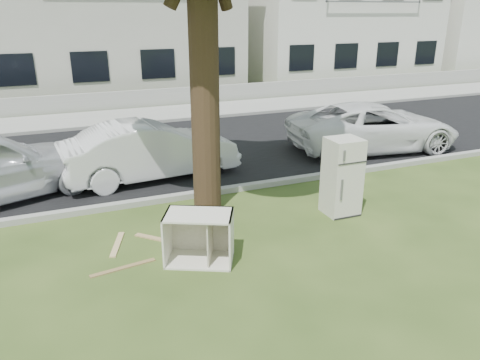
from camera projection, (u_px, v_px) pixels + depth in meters
name	position (u px, v px, depth m)	size (l,w,h in m)	color
ground	(264.00, 243.00, 7.97)	(120.00, 120.00, 0.00)	#304619
road	(174.00, 151.00, 13.18)	(120.00, 7.00, 0.01)	black
kerb_near	(216.00, 194.00, 10.10)	(120.00, 0.18, 0.12)	gray
kerb_far	(147.00, 124.00, 16.27)	(120.00, 0.18, 0.12)	gray
sidewalk	(139.00, 116.00, 17.53)	(120.00, 2.80, 0.01)	gray
low_wall	(131.00, 99.00, 18.80)	(120.00, 0.15, 0.70)	gray
townhouse_center	(107.00, 10.00, 21.90)	(11.22, 8.16, 7.44)	#B4B3A4
townhouse_right	(326.00, 16.00, 26.28)	(10.20, 8.16, 6.84)	silver
fridge	(342.00, 177.00, 8.91)	(0.62, 0.57, 1.50)	beige
cabinet	(199.00, 238.00, 7.28)	(1.04, 0.64, 0.81)	silver
plank_a	(123.00, 268.00, 7.19)	(1.02, 0.08, 0.02)	olive
plank_b	(161.00, 240.00, 8.06)	(1.01, 0.10, 0.02)	tan
plank_c	(117.00, 244.00, 7.90)	(0.88, 0.10, 0.02)	tan
car_center	(150.00, 150.00, 10.86)	(1.42, 4.06, 1.34)	silver
car_right	(373.00, 127.00, 13.09)	(2.20, 4.77, 1.32)	white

